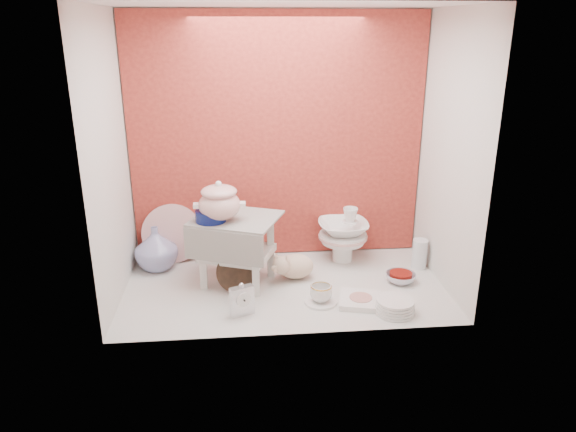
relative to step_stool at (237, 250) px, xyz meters
name	(u,v)px	position (x,y,z in m)	size (l,w,h in m)	color
ground	(285,287)	(0.26, -0.09, -0.20)	(1.80, 1.80, 0.00)	silver
niche_shell	(282,118)	(0.26, 0.09, 0.73)	(1.86, 1.03, 1.53)	#B73D2D
step_stool	(237,250)	(0.00, 0.00, 0.00)	(0.45, 0.39, 0.40)	silver
soup_tureen	(219,201)	(-0.09, -0.05, 0.31)	(0.27, 0.27, 0.23)	white
cobalt_bowl	(211,216)	(-0.14, -0.05, 0.23)	(0.17, 0.17, 0.06)	#0A1451
floral_platter	(172,234)	(-0.40, 0.33, -0.02)	(0.37, 0.10, 0.37)	silver
blue_white_vase	(156,248)	(-0.49, 0.22, -0.06)	(0.26, 0.26, 0.27)	white
lacquer_tray	(238,272)	(0.00, -0.13, -0.08)	(0.24, 0.06, 0.24)	black
mantel_clock	(242,299)	(0.02, -0.38, -0.11)	(0.12, 0.04, 0.18)	silver
plush_pig	(295,266)	(0.33, 0.01, -0.12)	(0.27, 0.19, 0.16)	beige
teacup_saucer	(321,302)	(0.44, -0.30, -0.19)	(0.18, 0.18, 0.01)	white
gold_rim_teacup	(321,293)	(0.44, -0.30, -0.14)	(0.12, 0.12, 0.09)	white
lattice_dish	(361,300)	(0.65, -0.32, -0.18)	(0.22, 0.22, 0.03)	white
dinner_plate_stack	(395,306)	(0.81, -0.43, -0.16)	(0.21, 0.21, 0.07)	white
crystal_bowl	(401,278)	(0.94, -0.10, -0.17)	(0.17, 0.17, 0.05)	silver
clear_glass_vase	(420,254)	(1.10, 0.09, -0.11)	(0.09, 0.09, 0.18)	silver
porcelain_tower	(343,234)	(0.66, 0.24, -0.02)	(0.31, 0.31, 0.35)	white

